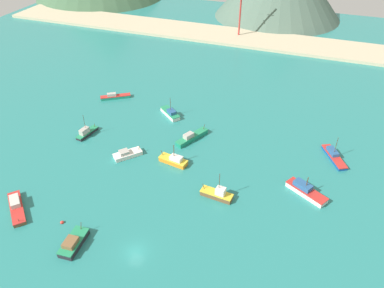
{
  "coord_description": "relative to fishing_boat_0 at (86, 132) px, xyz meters",
  "views": [
    {
      "loc": [
        25.54,
        -38.36,
        57.49
      ],
      "look_at": [
        -1.91,
        35.93,
        0.27
      ],
      "focal_mm": 34.85,
      "sensor_mm": 36.0,
      "label": 1
    }
  ],
  "objects": [
    {
      "name": "ground",
      "position": [
        30.41,
        -0.24,
        -1.13
      ],
      "size": [
        260.0,
        280.0,
        0.5
      ],
      "color": "teal"
    },
    {
      "name": "fishing_boat_5",
      "position": [
        26.98,
        -3.03,
        0.01
      ],
      "size": [
        7.48,
        3.55,
        5.45
      ],
      "color": "orange",
      "rests_on": "ground"
    },
    {
      "name": "fishing_boat_3",
      "position": [
        1.72,
        -29.02,
        -0.16
      ],
      "size": [
        9.42,
        8.86,
        2.05
      ],
      "color": "brown",
      "rests_on": "ground"
    },
    {
      "name": "fishing_boat_9",
      "position": [
        58.52,
        -2.95,
        0.04
      ],
      "size": [
        9.71,
        7.18,
        4.65
      ],
      "color": "silver",
      "rests_on": "ground"
    },
    {
      "name": "fishing_boat_12",
      "position": [
        -3.19,
        20.88,
        -0.23
      ],
      "size": [
        8.86,
        6.75,
        1.87
      ],
      "color": "#198466",
      "rests_on": "ground"
    },
    {
      "name": "fishing_boat_10",
      "position": [
        63.68,
        12.72,
        -0.21
      ],
      "size": [
        6.85,
        9.83,
        6.04
      ],
      "color": "#14478C",
      "rests_on": "ground"
    },
    {
      "name": "beach_strip",
      "position": [
        30.41,
        86.53,
        -0.28
      ],
      "size": [
        247.0,
        20.83,
        1.2
      ],
      "primitive_type": "cube",
      "color": "#C6B793",
      "rests_on": "ground"
    },
    {
      "name": "fishing_boat_13",
      "position": [
        27.55,
        7.86,
        -0.04
      ],
      "size": [
        6.36,
        10.32,
        2.6
      ],
      "color": "#198466",
      "rests_on": "ground"
    },
    {
      "name": "fishing_boat_0",
      "position": [
        0.0,
        0.0,
        0.0
      ],
      "size": [
        3.01,
        7.25,
        6.51
      ],
      "color": "#232328",
      "rests_on": "ground"
    },
    {
      "name": "radio_tower",
      "position": [
        19.79,
        87.81,
        12.13
      ],
      "size": [
        2.55,
        2.04,
        25.5
      ],
      "color": "#B7332D",
      "rests_on": "ground"
    },
    {
      "name": "fishing_boat_6",
      "position": [
        14.88,
        -4.55,
        -0.19
      ],
      "size": [
        6.76,
        7.16,
        2.01
      ],
      "color": "silver",
      "rests_on": "ground"
    },
    {
      "name": "fishing_boat_4",
      "position": [
        40.52,
        -10.76,
        0.06
      ],
      "size": [
        7.38,
        3.04,
        6.77
      ],
      "color": "brown",
      "rests_on": "ground"
    },
    {
      "name": "fishing_boat_7",
      "position": [
        17.43,
        17.27,
        -0.04
      ],
      "size": [
        7.71,
        6.89,
        6.1
      ],
      "color": "silver",
      "rests_on": "ground"
    },
    {
      "name": "fishing_boat_11",
      "position": [
        18.71,
        -32.97,
        -0.02
      ],
      "size": [
        3.56,
        7.32,
        2.73
      ],
      "color": "#232328",
      "rests_on": "ground"
    },
    {
      "name": "buoy_1",
      "position": [
        13.06,
        -28.93,
        -0.74
      ],
      "size": [
        0.77,
        0.77,
        0.77
      ],
      "color": "red",
      "rests_on": "ground"
    }
  ]
}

